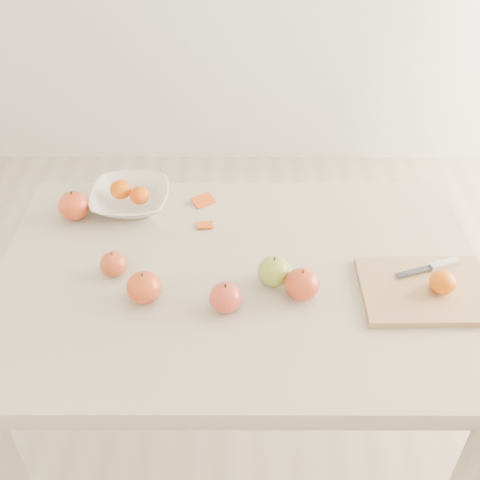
{
  "coord_description": "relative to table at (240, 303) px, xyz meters",
  "views": [
    {
      "loc": [
        0.0,
        -1.08,
        1.76
      ],
      "look_at": [
        0.0,
        0.05,
        0.82
      ],
      "focal_mm": 45.0,
      "sensor_mm": 36.0,
      "label": 1
    }
  ],
  "objects": [
    {
      "name": "ground",
      "position": [
        0.0,
        0.0,
        -0.65
      ],
      "size": [
        3.5,
        3.5,
        0.0
      ],
      "primitive_type": "plane",
      "color": "#C6B293",
      "rests_on": "ground"
    },
    {
      "name": "table",
      "position": [
        0.0,
        0.0,
        0.0
      ],
      "size": [
        1.2,
        0.8,
        0.75
      ],
      "color": "beige",
      "rests_on": "ground"
    },
    {
      "name": "cutting_board",
      "position": [
        0.44,
        -0.06,
        0.11
      ],
      "size": [
        0.31,
        0.23,
        0.02
      ],
      "primitive_type": "cube",
      "rotation": [
        0.0,
        0.0,
        0.01
      ],
      "color": "tan",
      "rests_on": "table"
    },
    {
      "name": "board_tangerine",
      "position": [
        0.47,
        -0.07,
        0.14
      ],
      "size": [
        0.06,
        0.06,
        0.05
      ],
      "primitive_type": "ellipsoid",
      "color": "#D25707",
      "rests_on": "cutting_board"
    },
    {
      "name": "fruit_bowl",
      "position": [
        -0.31,
        0.28,
        0.13
      ],
      "size": [
        0.22,
        0.22,
        0.05
      ],
      "primitive_type": "imported",
      "color": "white",
      "rests_on": "table"
    },
    {
      "name": "bowl_tangerine_near",
      "position": [
        -0.33,
        0.29,
        0.15
      ],
      "size": [
        0.06,
        0.06,
        0.05
      ],
      "primitive_type": "ellipsoid",
      "color": "#D45307",
      "rests_on": "fruit_bowl"
    },
    {
      "name": "bowl_tangerine_far",
      "position": [
        -0.28,
        0.27,
        0.15
      ],
      "size": [
        0.06,
        0.06,
        0.05
      ],
      "primitive_type": "ellipsoid",
      "color": "#DB4407",
      "rests_on": "fruit_bowl"
    },
    {
      "name": "orange_peel_a",
      "position": [
        -0.1,
        0.3,
        0.1
      ],
      "size": [
        0.07,
        0.07,
        0.01
      ],
      "primitive_type": "cube",
      "rotation": [
        0.21,
        0.0,
        0.56
      ],
      "color": "#D4470F",
      "rests_on": "table"
    },
    {
      "name": "orange_peel_b",
      "position": [
        -0.1,
        0.19,
        0.1
      ],
      "size": [
        0.05,
        0.04,
        0.01
      ],
      "primitive_type": "cube",
      "rotation": [
        -0.14,
        0.0,
        0.09
      ],
      "color": "#C3430D",
      "rests_on": "table"
    },
    {
      "name": "paring_knife",
      "position": [
        0.49,
        0.01,
        0.12
      ],
      "size": [
        0.17,
        0.07,
        0.01
      ],
      "color": "silver",
      "rests_on": "cutting_board"
    },
    {
      "name": "apple_green",
      "position": [
        0.08,
        -0.03,
        0.13
      ],
      "size": [
        0.08,
        0.08,
        0.07
      ],
      "primitive_type": "ellipsoid",
      "color": "olive",
      "rests_on": "table"
    },
    {
      "name": "apple_red_d",
      "position": [
        -0.31,
        0.01,
        0.13
      ],
      "size": [
        0.07,
        0.07,
        0.06
      ],
      "primitive_type": "ellipsoid",
      "color": "maroon",
      "rests_on": "table"
    },
    {
      "name": "apple_red_b",
      "position": [
        -0.22,
        -0.08,
        0.14
      ],
      "size": [
        0.08,
        0.08,
        0.07
      ],
      "primitive_type": "ellipsoid",
      "color": "#A21413",
      "rests_on": "table"
    },
    {
      "name": "apple_red_a",
      "position": [
        -0.45,
        0.23,
        0.14
      ],
      "size": [
        0.09,
        0.09,
        0.08
      ],
      "primitive_type": "ellipsoid",
      "color": "maroon",
      "rests_on": "table"
    },
    {
      "name": "apple_red_e",
      "position": [
        0.14,
        -0.07,
        0.14
      ],
      "size": [
        0.08,
        0.08,
        0.07
      ],
      "primitive_type": "ellipsoid",
      "color": "maroon",
      "rests_on": "table"
    },
    {
      "name": "apple_red_c",
      "position": [
        -0.03,
        -0.11,
        0.13
      ],
      "size": [
        0.08,
        0.08,
        0.07
      ],
      "primitive_type": "ellipsoid",
      "color": "#A51622",
      "rests_on": "table"
    }
  ]
}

